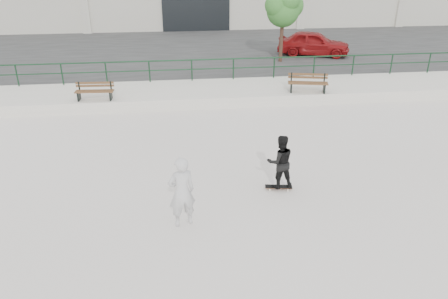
{
  "coord_description": "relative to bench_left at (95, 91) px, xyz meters",
  "views": [
    {
      "loc": [
        -1.86,
        -9.65,
        6.48
      ],
      "look_at": [
        -0.49,
        2.0,
        0.93
      ],
      "focal_mm": 35.0,
      "sensor_mm": 36.0,
      "label": 1
    }
  ],
  "objects": [
    {
      "name": "bench_right",
      "position": [
        9.21,
        0.0,
        0.03
      ],
      "size": [
        1.81,
        0.85,
        0.8
      ],
      "rotation": [
        0.0,
        0.0,
        -0.21
      ],
      "color": "#4C361A",
      "rests_on": "ledge"
    },
    {
      "name": "standing_skater",
      "position": [
        6.21,
        -7.37,
        0.03
      ],
      "size": [
        0.81,
        0.64,
        1.6
      ],
      "primitive_type": "imported",
      "rotation": [
        0.0,
        0.0,
        3.19
      ],
      "color": "black",
      "rests_on": "skateboard"
    },
    {
      "name": "red_car",
      "position": [
        11.55,
        6.82,
        0.34
      ],
      "size": [
        4.44,
        2.89,
        1.41
      ],
      "primitive_type": "imported",
      "rotation": [
        0.0,
        0.0,
        1.25
      ],
      "color": "maroon",
      "rests_on": "parking_strip"
    },
    {
      "name": "seated_skater",
      "position": [
        3.39,
        -8.79,
        0.08
      ],
      "size": [
        0.79,
        0.64,
        1.89
      ],
      "primitive_type": "imported",
      "rotation": [
        0.0,
        0.0,
        3.45
      ],
      "color": "silver",
      "rests_on": "ground"
    },
    {
      "name": "railing",
      "position": [
        5.2,
        2.34,
        0.38
      ],
      "size": [
        28.0,
        0.06,
        1.03
      ],
      "color": "#14381F",
      "rests_on": "ledge"
    },
    {
      "name": "parking_strip",
      "position": [
        5.2,
        9.54,
        -0.61
      ],
      "size": [
        60.0,
        14.0,
        0.5
      ],
      "primitive_type": "cube",
      "color": "#2F2F2F",
      "rests_on": "ground"
    },
    {
      "name": "bench_left",
      "position": [
        0.0,
        0.0,
        0.0
      ],
      "size": [
        1.61,
        0.56,
        0.73
      ],
      "rotation": [
        0.0,
        0.0,
        -0.06
      ],
      "color": "#4C361A",
      "rests_on": "ledge"
    },
    {
      "name": "ledge",
      "position": [
        5.2,
        1.04,
        -0.61
      ],
      "size": [
        30.0,
        3.0,
        0.5
      ],
      "primitive_type": "cube",
      "color": "silver",
      "rests_on": "ground"
    },
    {
      "name": "skateboard",
      "position": [
        6.21,
        -7.37,
        -0.79
      ],
      "size": [
        0.8,
        0.32,
        0.09
      ],
      "rotation": [
        0.0,
        0.0,
        -0.16
      ],
      "color": "black",
      "rests_on": "ground"
    },
    {
      "name": "ground",
      "position": [
        5.2,
        -8.46,
        -0.86
      ],
      "size": [
        120.0,
        120.0,
        0.0
      ],
      "primitive_type": "plane",
      "color": "beige",
      "rests_on": "ground"
    },
    {
      "name": "tree",
      "position": [
        9.32,
        5.56,
        2.58
      ],
      "size": [
        2.21,
        1.96,
        3.92
      ],
      "color": "#513328",
      "rests_on": "parking_strip"
    }
  ]
}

